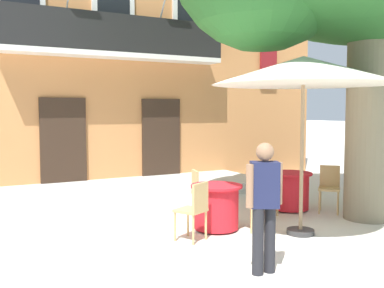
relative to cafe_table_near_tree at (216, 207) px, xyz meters
name	(u,v)px	position (x,y,z in m)	size (l,w,h in m)	color
ground_plane	(198,238)	(-0.50, -0.27, -0.39)	(120.00, 120.00, 0.00)	beige
building_facade	(91,50)	(-0.16, 6.71, 3.36)	(13.00, 5.09, 7.50)	#CC844C
entrance_step_platform	(131,190)	(-0.16, 3.60, -0.27)	(6.73, 2.26, 0.25)	silver
cafe_table_near_tree	(216,207)	(0.00, 0.00, 0.00)	(0.86, 0.86, 0.76)	red
cafe_chair_near_tree_0	(201,191)	(0.12, 0.74, 0.14)	(0.49, 0.49, 0.91)	tan
cafe_chair_near_tree_1	(195,207)	(-0.64, -0.40, 0.14)	(0.54, 0.54, 0.91)	tan
cafe_chair_near_tree_2	(262,199)	(0.66, -0.36, 0.14)	(0.56, 0.56, 0.91)	tan
cafe_table_middle	(290,191)	(2.08, 0.56, 0.00)	(0.86, 0.86, 0.76)	red
cafe_chair_middle_0	(268,189)	(1.35, 0.35, 0.14)	(0.47, 0.47, 0.91)	tan
cafe_chair_middle_1	(329,185)	(2.64, 0.06, 0.14)	(0.57, 0.57, 0.91)	tan
cafe_chair_middle_2	(274,178)	(2.25, 1.30, 0.14)	(0.51, 0.51, 0.91)	tan
cafe_umbrella	(303,71)	(1.05, -0.88, 2.22)	(2.90, 2.90, 2.85)	#997A56
pedestrian_near_entrance	(264,200)	(-0.54, -1.99, 0.52)	(0.53, 0.35, 1.61)	#232328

